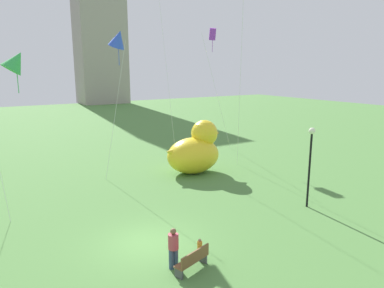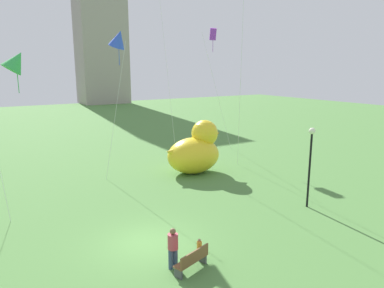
% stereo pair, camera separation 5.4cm
% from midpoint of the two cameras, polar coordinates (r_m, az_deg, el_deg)
% --- Properties ---
extents(ground_plane, '(140.00, 140.00, 0.00)m').
position_cam_midpoint_polar(ground_plane, '(17.02, -7.01, -15.48)').
color(ground_plane, '#4D7F3D').
extents(park_bench, '(1.69, 0.93, 0.90)m').
position_cam_midpoint_polar(park_bench, '(14.70, 0.19, -18.04)').
color(park_bench, brown).
rests_on(park_bench, ground).
extents(person_adult, '(0.42, 0.42, 1.70)m').
position_cam_midpoint_polar(person_adult, '(14.66, -2.96, -16.05)').
color(person_adult, '#38476B').
rests_on(person_adult, ground).
extents(person_child, '(0.22, 0.22, 0.89)m').
position_cam_midpoint_polar(person_child, '(15.51, 1.28, -16.25)').
color(person_child, silver).
rests_on(person_child, ground).
extents(giant_inflatable_duck, '(4.83, 3.10, 4.00)m').
position_cam_midpoint_polar(giant_inflatable_duck, '(27.07, 0.61, -1.10)').
color(giant_inflatable_duck, yellow).
rests_on(giant_inflatable_duck, ground).
extents(lamppost, '(0.36, 0.36, 4.63)m').
position_cam_midpoint_polar(lamppost, '(21.04, 18.52, -1.50)').
color(lamppost, black).
rests_on(lamppost, ground).
extents(kite_green, '(2.57, 2.98, 8.98)m').
position_cam_midpoint_polar(kite_green, '(21.64, -26.30, 11.78)').
color(kite_green, silver).
rests_on(kite_green, ground).
extents(kite_purple, '(2.93, 2.45, 11.73)m').
position_cam_midpoint_polar(kite_purple, '(36.19, 3.43, 17.05)').
color(kite_purple, silver).
rests_on(kite_purple, ground).
extents(kite_blue, '(1.95, 1.93, 10.46)m').
position_cam_midpoint_polar(kite_blue, '(24.97, -11.64, 16.12)').
color(kite_blue, silver).
rests_on(kite_blue, ground).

